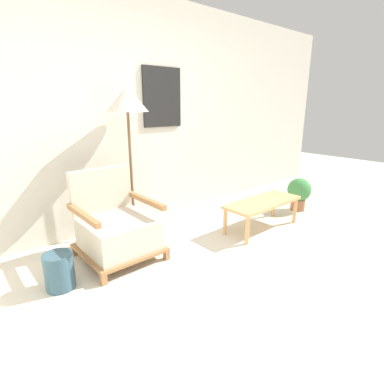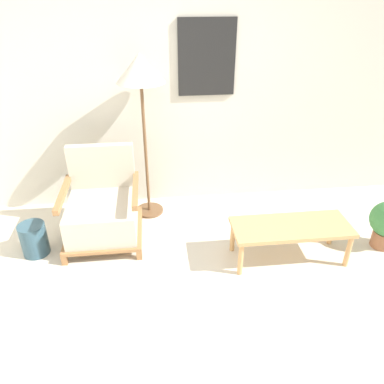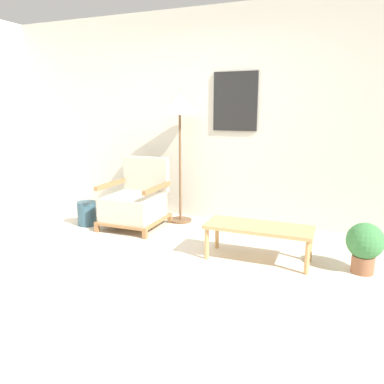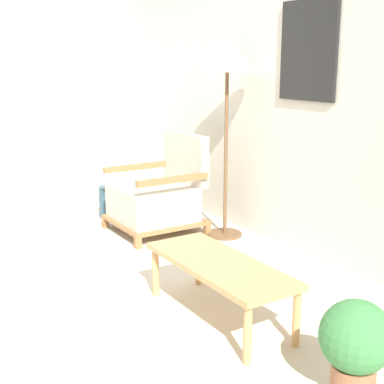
# 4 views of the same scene
# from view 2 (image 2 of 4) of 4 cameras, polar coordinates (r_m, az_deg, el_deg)

# --- Properties ---
(ground_plane) EXTENTS (14.00, 14.00, 0.00)m
(ground_plane) POSITION_cam_2_polar(r_m,az_deg,el_deg) (2.81, -2.44, -22.31)
(ground_plane) COLOR beige
(wall_back) EXTENTS (8.00, 0.09, 2.70)m
(wall_back) POSITION_cam_2_polar(r_m,az_deg,el_deg) (3.88, -5.24, 16.79)
(wall_back) COLOR beige
(wall_back) RESTS_ON ground_plane
(armchair) EXTENTS (0.71, 0.73, 0.85)m
(armchair) POSITION_cam_2_polar(r_m,az_deg,el_deg) (3.64, -13.45, -2.74)
(armchair) COLOR olive
(armchair) RESTS_ON ground_plane
(floor_lamp) EXTENTS (0.45, 0.45, 1.65)m
(floor_lamp) POSITION_cam_2_polar(r_m,az_deg,el_deg) (3.57, -7.83, 16.98)
(floor_lamp) COLOR brown
(floor_lamp) RESTS_ON ground_plane
(coffee_table) EXTENTS (1.03, 0.41, 0.35)m
(coffee_table) POSITION_cam_2_polar(r_m,az_deg,el_deg) (3.39, 14.86, -5.54)
(coffee_table) COLOR tan
(coffee_table) RESTS_ON ground_plane
(vase) EXTENTS (0.24, 0.24, 0.31)m
(vase) POSITION_cam_2_polar(r_m,az_deg,el_deg) (3.72, -22.93, -6.64)
(vase) COLOR #2D4C5B
(vase) RESTS_ON ground_plane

